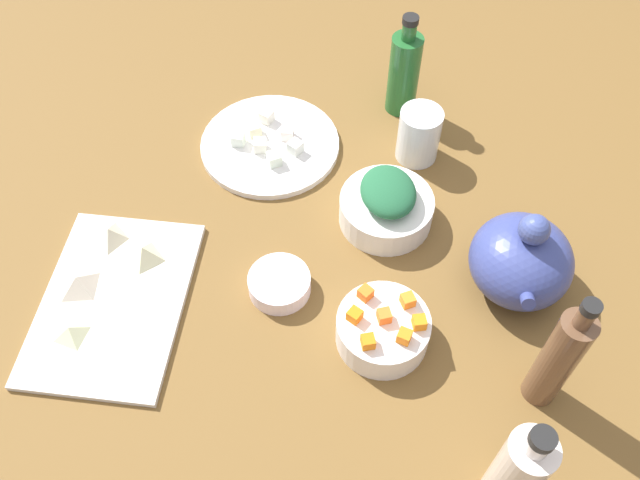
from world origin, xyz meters
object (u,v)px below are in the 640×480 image
Objects in this scene: bowl_greens at (386,210)px; teapot at (521,260)px; plate_tofu at (270,145)px; bottle_0 at (518,471)px; bowl_carrots at (383,330)px; bottle_2 at (404,72)px; drinking_glass_0 at (419,135)px; bottle_1 at (558,359)px; cutting_board at (114,302)px; bowl_small_side at (279,284)px.

bowl_greens is 22.86cm from teapot.
bottle_0 is (55.69, 39.15, 7.90)cm from plate_tofu.
bottle_2 is (-49.07, 0.09, 5.79)cm from bowl_carrots.
bowl_carrots is at bearing -139.83° from bottle_0.
bottle_0 is 2.00× the size of drinking_glass_0.
bottle_0 is (19.85, 16.75, 5.97)cm from bowl_carrots.
bottle_1 is at bearing 159.54° from bottle_0.
cutting_board is 2.30× the size of bowl_carrots.
cutting_board is 25.07cm from bowl_small_side.
drinking_glass_0 is (-57.01, -13.18, -3.57)cm from bottle_0.
cutting_board is 57.16cm from drinking_glass_0.
cutting_board is 40.51cm from bowl_carrots.
bowl_carrots is at bearing 2.43° from bowl_greens.
bottle_1 reaches higher than bottle_2.
teapot is at bearing 27.43° from bottle_2.
cutting_board is at bearing -61.99° from bowl_greens.
cutting_board is 63.60cm from bottle_1.
teapot is at bearing 60.28° from plate_tofu.
bottle_0 reaches higher than plate_tofu.
bowl_greens is 21.65cm from bowl_small_side.
bottle_0 is 0.84× the size of bottle_1.
drinking_glass_0 is at bearing 163.47° from bowl_greens.
bowl_carrots is at bearing -0.11° from bottle_2.
drinking_glass_0 is (-36.19, 44.01, 4.44)cm from cutting_board.
plate_tofu is 25.62cm from bowl_greens.
plate_tofu is 27.21cm from bottle_2.
bowl_greens is at bearing -2.17° from bottle_2.
drinking_glass_0 reaches higher than bowl_greens.
bowl_greens is 45.81cm from bottle_0.
bottle_1 reaches higher than bottle_0.
teapot is (23.82, 41.72, 5.53)cm from plate_tofu.
bowl_small_side reaches higher than cutting_board.
bowl_greens is at bearing -116.18° from teapot.
drinking_glass_0 is at bearing 92.90° from plate_tofu.
bottle_2 is (-13.22, 22.49, 7.72)cm from plate_tofu.
bottle_2 is (-54.62, -21.99, -1.81)cm from bottle_1.
bowl_carrots reaches higher than bowl_small_side.
teapot is (-12.03, 19.32, 3.60)cm from bowl_carrots.
teapot is at bearing -171.08° from bottle_1.
teapot is at bearing 100.48° from cutting_board.
bottle_2 is at bearing -152.57° from teapot.
plate_tofu is at bearing -144.89° from bottle_0.
teapot is 0.88× the size of bottle_0.
drinking_glass_0 is at bearing -166.98° from bottle_0.
cutting_board is 3.12× the size of drinking_glass_0.
bottle_0 reaches higher than bowl_greens.
bottle_0 is at bearing 22.92° from bowl_greens.
bowl_carrots is 0.68× the size of bottle_0.
cutting_board is 63.39cm from bottle_2.
plate_tofu is at bearing -122.85° from bowl_greens.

